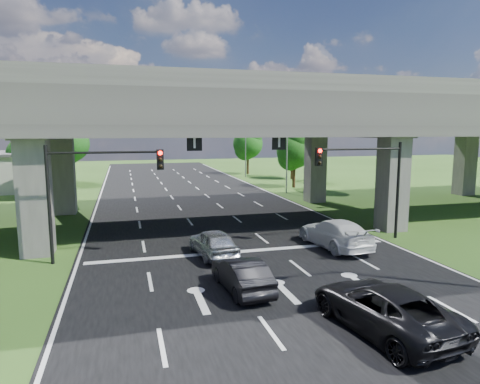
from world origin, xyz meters
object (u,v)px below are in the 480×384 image
signal_left (94,181)px  car_trailing (383,307)px  car_dark (242,275)px  streetlight_far (284,138)px  car_silver (213,243)px  streetlight_beyond (243,136)px  car_white (335,233)px  signal_right (368,173)px

signal_left → car_trailing: bearing=-47.9°
car_trailing → car_dark: bearing=-59.8°
streetlight_far → car_silver: (-11.99, -21.00, -5.08)m
signal_left → streetlight_beyond: bearing=63.6°
streetlight_beyond → car_white: bearing=-97.5°
car_dark → car_white: size_ratio=0.76×
car_silver → car_trailing: bearing=104.4°
streetlight_far → car_white: bearing=-103.0°
signal_left → car_dark: size_ratio=1.42×
signal_right → streetlight_far: size_ratio=0.60×
car_silver → car_white: size_ratio=0.78×
streetlight_beyond → car_silver: (-11.99, -37.00, -5.08)m
streetlight_far → car_white: size_ratio=1.80×
signal_left → streetlight_beyond: 40.30m
signal_right → car_silver: 10.34m
signal_left → streetlight_far: (17.92, 20.06, 1.66)m
signal_right → car_white: (-2.57, -0.94, -3.35)m
streetlight_far → signal_right: bearing=-96.5°
car_silver → car_trailing: car_trailing is taller
signal_left → car_trailing: signal_left is taller
car_silver → car_dark: (0.15, -5.13, -0.04)m
car_silver → car_trailing: (3.80, -9.81, 0.05)m
signal_left → car_dark: (6.09, -6.07, -3.46)m
car_dark → car_trailing: 5.94m
signal_right → car_dark: 11.84m
car_white → car_trailing: bearing=66.6°
signal_left → car_silver: bearing=-9.0°
signal_left → streetlight_far: 26.95m
signal_left → car_white: 13.53m
streetlight_beyond → car_dark: 44.06m
signal_right → streetlight_beyond: streetlight_beyond is taller
signal_right → streetlight_beyond: bearing=86.4°
signal_left → car_silver: signal_left is taller
car_dark → car_white: 8.67m
car_dark → car_trailing: (3.65, -4.68, 0.09)m
car_dark → car_trailing: size_ratio=0.75×
car_silver → car_dark: car_silver is taller
signal_left → car_silver: size_ratio=1.38×
car_dark → car_trailing: car_trailing is taller
car_white → car_trailing: size_ratio=0.98×
car_white → car_dark: bearing=31.6°
car_trailing → car_silver: bearing=-76.5°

